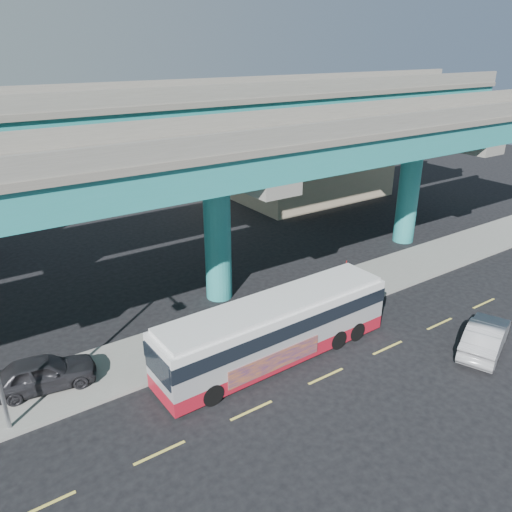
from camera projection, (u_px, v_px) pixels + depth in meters
ground at (321, 373)px, 22.41m from camera, size 120.00×120.00×0.00m
sidewalk at (253, 320)px, 26.56m from camera, size 70.00×4.00×0.15m
lane_markings at (326, 376)px, 22.18m from camera, size 58.00×0.12×0.01m
viaduct at (213, 138)px, 25.75m from camera, size 52.00×12.40×11.70m
building_beige at (306, 159)px, 47.86m from camera, size 14.00×10.23×7.00m
transit_bus at (276, 327)px, 22.88m from camera, size 11.87×2.80×3.03m
sedan at (485, 336)px, 23.80m from camera, size 4.79×5.71×1.52m
parked_car at (43, 373)px, 20.95m from camera, size 3.13×4.86×1.47m
stop_sign at (346, 272)px, 27.56m from camera, size 0.59×0.53×2.55m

